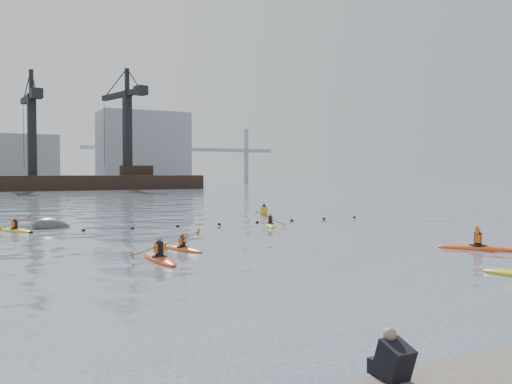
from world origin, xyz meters
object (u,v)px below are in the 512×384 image
kayaker_0 (160,258)px  kayaker_3 (270,225)px  kayaker_2 (183,248)px  kayaker_4 (478,247)px  mooring_buoy (52,228)px  nav_buoy (264,211)px  kayaker_5 (15,230)px

kayaker_0 → kayaker_3: size_ratio=1.19×
kayaker_3 → kayaker_0: bearing=-111.4°
kayaker_0 → kayaker_2: 3.13m
kayaker_0 → kayaker_4: (14.18, -3.73, 0.00)m
kayaker_3 → mooring_buoy: kayaker_3 is taller
kayaker_0 → kayaker_2: size_ratio=1.21×
kayaker_2 → kayaker_3: kayaker_3 is taller
kayaker_2 → kayaker_3: size_ratio=0.99×
kayaker_0 → nav_buoy: (15.46, 19.61, 0.23)m
kayaker_2 → nav_buoy: bearing=35.4°
kayaker_4 → nav_buoy: kayaker_4 is taller
kayaker_2 → kayaker_4: size_ratio=0.90×
kayaker_4 → nav_buoy: bearing=-131.5°
kayaker_5 → mooring_buoy: bearing=-2.8°
kayaker_2 → mooring_buoy: size_ratio=1.17×
kayaker_2 → nav_buoy: 21.85m
nav_buoy → kayaker_0: bearing=-128.3°
kayaker_2 → mooring_buoy: kayaker_2 is taller
kayaker_3 → mooring_buoy: (-13.22, 5.54, -0.09)m
kayaker_0 → kayaker_2: (1.89, 2.49, -0.02)m
nav_buoy → kayaker_5: bearing=-166.6°
kayaker_5 → kayaker_0: bearing=-105.1°
kayaker_0 → kayaker_4: bearing=-15.5°
nav_buoy → kayaker_3: bearing=-116.0°
kayaker_0 → kayaker_3: bearing=43.0°
mooring_buoy → nav_buoy: size_ratio=2.23×
kayaker_3 → kayaker_2: bearing=-113.7°
kayaker_4 → nav_buoy: size_ratio=2.90×
kayaker_5 → nav_buoy: 20.47m
kayaker_3 → nav_buoy: size_ratio=2.65×
kayaker_2 → kayaker_4: bearing=-43.0°
kayaker_5 → nav_buoy: size_ratio=2.63×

